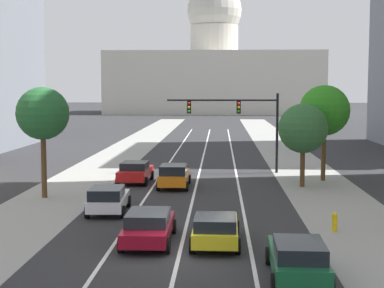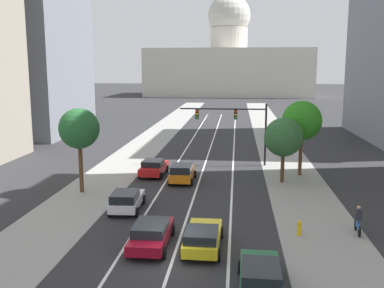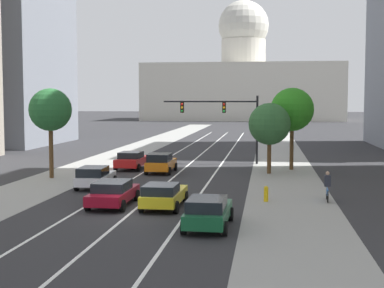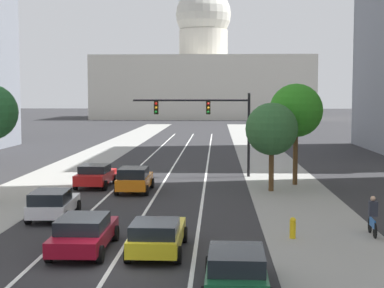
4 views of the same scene
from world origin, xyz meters
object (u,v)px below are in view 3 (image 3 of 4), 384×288
Objects in this scene: car_red at (132,160)px; street_tree_far_right at (292,110)px; fire_hydrant at (266,194)px; cyclist at (327,186)px; car_yellow at (164,195)px; street_tree_mid_right at (269,124)px; car_white at (95,177)px; capitol_building at (243,84)px; car_crimson at (113,193)px; street_tree_mid_left at (50,110)px; car_green at (208,211)px; traffic_signal_mast at (226,115)px; car_orange at (161,163)px.

car_red is 13.95m from street_tree_far_right.
car_red is 17.47m from fire_hydrant.
cyclist is (3.48, 0.64, 0.39)m from fire_hydrant.
car_yellow is 0.82× the size of street_tree_mid_right.
street_tree_mid_right reaches higher than car_white.
capitol_building is at bearing -4.72° from car_white.
fire_hydrant is 12.69m from street_tree_mid_right.
street_tree_mid_right is at bearing 18.59° from cyclist.
car_crimson is 0.72× the size of street_tree_mid_left.
car_yellow is at bearing -154.53° from fire_hydrant.
cyclist is 14.96m from street_tree_far_right.
street_tree_far_right is at bearing -81.28° from car_red.
street_tree_mid_right is at bearing -7.08° from car_green.
traffic_signal_mast is at bearing -3.93° from car_yellow.
cyclist is at bearing -68.36° from traffic_signal_mast.
capitol_building is 118.10m from car_orange.
street_tree_far_right is (10.36, 17.33, 4.23)m from car_crimson.
capitol_building is at bearing 7.41° from cyclist.
street_tree_mid_left is at bearing 143.78° from car_red.
car_orange is at bearing -0.15° from car_crimson.
car_white is (0.01, -10.03, 0.00)m from car_red.
car_yellow is 1.09× the size of car_white.
capitol_building is at bearing 93.05° from fire_hydrant.
car_red reaches higher than car_crimson.
cyclist is (14.64, -12.80, 0.08)m from car_red.
car_yellow is at bearing 112.73° from cyclist.
capitol_building is 11.88× the size of car_green.
car_white is 4.63× the size of fire_hydrant.
car_green is 9.69m from cyclist.
fire_hydrant is at bearing -143.90° from car_orange.
car_green is 19.58m from street_tree_mid_right.
car_green is at bearing -88.20° from capitol_building.
street_tree_mid_right is at bearing 16.16° from street_tree_mid_left.
capitol_building is 136.47m from car_green.
car_orange reaches higher than car_crimson.
street_tree_mid_left is (-16.01, -4.64, 1.14)m from street_tree_mid_right.
cyclist is 0.31× the size of street_tree_mid_right.
car_white reaches higher than car_yellow.
cyclist is at bearing -84.32° from street_tree_far_right.
capitol_building is at bearing 85.80° from street_tree_mid_left.
car_orange is (-5.71, 18.36, 0.06)m from car_green.
traffic_signal_mast is at bearing 3.70° from car_green.
cyclist is at bearing -103.49° from car_white.
car_red is at bearing 51.64° from cyclist.
car_red is 19.44m from cyclist.
traffic_signal_mast is 5.02× the size of cyclist.
capitol_building is 116.20m from car_red.
car_crimson is 2.77× the size of cyclist.
car_green reaches higher than car_yellow.
car_red is 1.02× the size of car_white.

